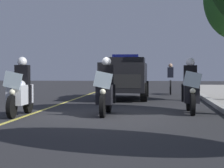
# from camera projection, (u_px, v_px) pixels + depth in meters

# --- Properties ---
(ground_plane) EXTENTS (80.00, 80.00, 0.00)m
(ground_plane) POSITION_uv_depth(u_px,v_px,m) (110.00, 115.00, 12.52)
(ground_plane) COLOR #28282B
(lane_stripe_center) EXTENTS (48.00, 0.12, 0.01)m
(lane_stripe_center) POSITION_uv_depth(u_px,v_px,m) (31.00, 114.00, 12.78)
(lane_stripe_center) COLOR #E0D14C
(lane_stripe_center) RESTS_ON ground
(police_motorcycle_lead_left) EXTENTS (2.14, 0.56, 1.72)m
(police_motorcycle_lead_left) POSITION_uv_depth(u_px,v_px,m) (20.00, 92.00, 12.36)
(police_motorcycle_lead_left) COLOR black
(police_motorcycle_lead_left) RESTS_ON ground
(police_motorcycle_lead_right) EXTENTS (2.14, 0.56, 1.72)m
(police_motorcycle_lead_right) POSITION_uv_depth(u_px,v_px,m) (106.00, 91.00, 12.60)
(police_motorcycle_lead_right) COLOR black
(police_motorcycle_lead_right) RESTS_ON ground
(police_motorcycle_trailing) EXTENTS (2.14, 0.56, 1.72)m
(police_motorcycle_trailing) POSITION_uv_depth(u_px,v_px,m) (191.00, 90.00, 13.14)
(police_motorcycle_trailing) COLOR black
(police_motorcycle_trailing) RESTS_ON ground
(police_suv) EXTENTS (4.92, 2.11, 2.05)m
(police_suv) POSITION_uv_depth(u_px,v_px,m) (125.00, 76.00, 19.50)
(police_suv) COLOR black
(police_suv) RESTS_ON ground
(cyclist_background) EXTENTS (1.76, 0.32, 1.69)m
(cyclist_background) POSITION_uv_depth(u_px,v_px,m) (170.00, 79.00, 23.17)
(cyclist_background) COLOR black
(cyclist_background) RESTS_ON ground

